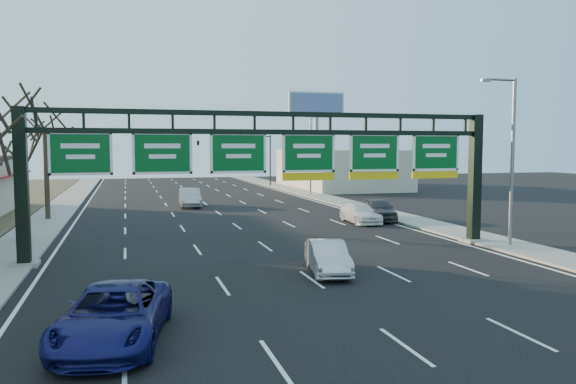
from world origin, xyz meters
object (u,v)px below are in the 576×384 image
object	(u,v)px
car_blue_suv	(114,315)
car_silver_sedan	(328,257)
sign_gantry	(277,162)
car_white_wagon	(360,213)

from	to	relation	value
car_blue_suv	car_silver_sedan	size ratio (longest dim) A/B	1.35
sign_gantry	car_silver_sedan	world-z (taller)	sign_gantry
car_blue_suv	car_silver_sedan	world-z (taller)	car_blue_suv
sign_gantry	car_silver_sedan	bearing A→B (deg)	-80.40
car_silver_sedan	car_white_wagon	size ratio (longest dim) A/B	0.90
car_blue_suv	sign_gantry	bearing A→B (deg)	67.13
sign_gantry	car_silver_sedan	xyz separation A→B (m)	(0.87, -5.12, -3.94)
sign_gantry	car_blue_suv	xyz separation A→B (m)	(-7.76, -11.50, -3.84)
sign_gantry	car_white_wagon	distance (m)	13.30
car_blue_suv	car_white_wagon	bearing A→B (deg)	62.91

